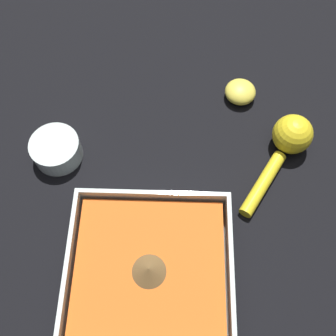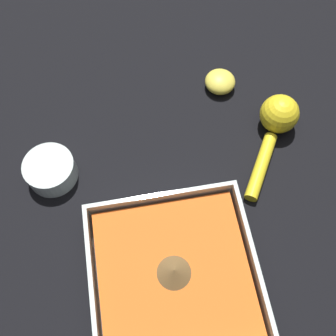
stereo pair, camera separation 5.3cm
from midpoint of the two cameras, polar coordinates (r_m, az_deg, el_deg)
ground_plane at (r=0.58m, az=-1.89°, el=-16.70°), size 4.00×4.00×0.00m
square_dish at (r=0.55m, az=0.17°, el=-15.55°), size 0.22×0.22×0.07m
spice_bowl at (r=0.65m, az=-13.65°, el=2.36°), size 0.08×0.08×0.04m
lemon_squeezer at (r=0.66m, az=19.19°, el=3.35°), size 0.12×0.17×0.06m
lemon_half at (r=0.71m, az=12.58°, el=10.56°), size 0.05×0.05×0.03m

